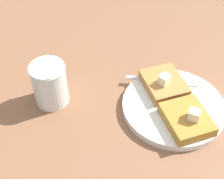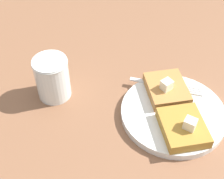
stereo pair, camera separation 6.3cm
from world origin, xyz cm
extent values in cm
cube|color=brown|center=(0.00, 0.00, 1.00)|extent=(95.41, 95.41, 1.99)
cylinder|color=silver|center=(7.88, 5.84, 2.77)|extent=(21.30, 21.30, 1.56)
torus|color=brown|center=(7.88, 5.84, 3.15)|extent=(21.30, 21.30, 0.80)
cube|color=#AB7339|center=(2.81, 5.00, 4.63)|extent=(10.72, 9.42, 2.17)
cube|color=#A6782D|center=(12.95, 6.69, 4.63)|extent=(10.72, 9.42, 2.17)
cube|color=#F9EDC9|center=(3.70, 4.61, 6.78)|extent=(2.80, 2.85, 2.13)
cube|color=#F6E8C9|center=(13.79, 7.50, 6.78)|extent=(2.75, 2.82, 2.13)
cube|color=silver|center=(-0.02, 2.35, 3.73)|extent=(3.74, 9.83, 0.36)
cube|color=silver|center=(1.82, 8.47, 3.73)|extent=(2.91, 3.32, 0.36)
cube|color=silver|center=(1.90, 11.58, 3.73)|extent=(1.23, 3.16, 0.36)
cube|color=silver|center=(2.43, 11.43, 3.73)|extent=(1.23, 3.16, 0.36)
cube|color=silver|center=(2.95, 11.27, 3.73)|extent=(1.23, 3.16, 0.36)
cube|color=silver|center=(3.48, 11.11, 3.73)|extent=(1.23, 3.16, 0.36)
cylinder|color=#461E0E|center=(1.27, -19.01, 4.98)|extent=(6.54, 6.54, 5.97)
cylinder|color=silver|center=(1.27, -19.01, 6.73)|extent=(7.11, 7.11, 9.47)
torus|color=silver|center=(1.27, -19.01, 11.01)|extent=(7.33, 7.33, 0.50)
camera|label=1|loc=(48.16, -13.53, 51.66)|focal=50.00mm
camera|label=2|loc=(48.71, -7.24, 51.66)|focal=50.00mm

